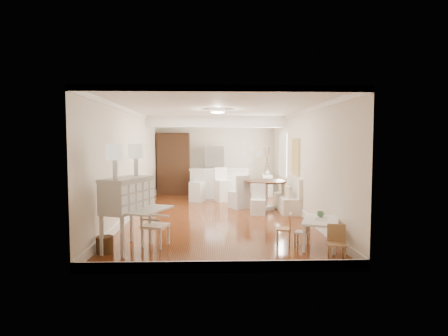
{
  "coord_description": "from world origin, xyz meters",
  "views": [
    {
      "loc": [
        -0.15,
        -10.0,
        1.97
      ],
      "look_at": [
        0.19,
        0.3,
        1.25
      ],
      "focal_mm": 30.0,
      "sensor_mm": 36.0,
      "label": 1
    }
  ],
  "objects": [
    {
      "name": "slip_chair_near",
      "position": [
        1.1,
        0.01,
        0.41
      ],
      "size": [
        0.44,
        0.46,
        0.82
      ],
      "primitive_type": "cube",
      "rotation": [
        0.0,
        0.0,
        -0.14
      ],
      "color": "white",
      "rests_on": "ground"
    },
    {
      "name": "room",
      "position": [
        0.04,
        0.32,
        1.98
      ],
      "size": [
        9.0,
        9.04,
        2.82
      ],
      "color": "brown",
      "rests_on": "ground"
    },
    {
      "name": "sideboard",
      "position": [
        1.86,
        3.58,
        0.39
      ],
      "size": [
        0.4,
        0.83,
        0.77
      ],
      "primitive_type": "cube",
      "rotation": [
        0.0,
        0.0,
        -0.05
      ],
      "color": "silver",
      "rests_on": "ground"
    },
    {
      "name": "slip_chair_far",
      "position": [
        0.65,
        1.02,
        0.49
      ],
      "size": [
        0.66,
        0.66,
        0.99
      ],
      "primitive_type": "cube",
      "rotation": [
        0.0,
        0.0,
        -2.59
      ],
      "color": "silver",
      "rests_on": "ground"
    },
    {
      "name": "kids_table",
      "position": [
        1.9,
        -3.14,
        0.26
      ],
      "size": [
        0.94,
        1.19,
        0.52
      ],
      "primitive_type": "cube",
      "rotation": [
        0.0,
        0.0,
        -0.35
      ],
      "color": "silver",
      "rests_on": "ground"
    },
    {
      "name": "branch_vase",
      "position": [
        1.88,
        3.57,
        0.86
      ],
      "size": [
        0.22,
        0.22,
        0.18
      ],
      "primitive_type": "imported",
      "rotation": [
        0.0,
        0.0,
        -0.31
      ],
      "color": "silver",
      "rests_on": "sideboard"
    },
    {
      "name": "dining_table",
      "position": [
        1.41,
        0.8,
        0.42
      ],
      "size": [
        1.47,
        1.47,
        0.85
      ],
      "primitive_type": "cylinder",
      "rotation": [
        0.0,
        0.0,
        0.21
      ],
      "color": "#442316",
      "rests_on": "ground"
    },
    {
      "name": "bar_stool_right",
      "position": [
        0.22,
        2.3,
        0.56
      ],
      "size": [
        0.59,
        0.59,
        1.12
      ],
      "primitive_type": "cube",
      "rotation": [
        0.0,
        0.0,
        0.42
      ],
      "color": "white",
      "rests_on": "ground"
    },
    {
      "name": "breakfast_counter",
      "position": [
        0.1,
        3.1,
        0.52
      ],
      "size": [
        2.05,
        0.65,
        1.03
      ],
      "primitive_type": "cube",
      "color": "white",
      "rests_on": "ground"
    },
    {
      "name": "kids_chair_a",
      "position": [
        1.24,
        -2.93,
        0.3
      ],
      "size": [
        0.35,
        0.35,
        0.6
      ],
      "primitive_type": "cube",
      "rotation": [
        0.0,
        0.0,
        -1.79
      ],
      "color": "tan",
      "rests_on": "ground"
    },
    {
      "name": "pencil_cup",
      "position": [
        1.95,
        -2.91,
        0.57
      ],
      "size": [
        0.15,
        0.15,
        0.11
      ],
      "primitive_type": "imported",
      "rotation": [
        0.0,
        0.0,
        0.1
      ],
      "color": "#528D5C",
      "rests_on": "kids_table"
    },
    {
      "name": "kids_chair_c",
      "position": [
        1.91,
        -4.02,
        0.3
      ],
      "size": [
        0.35,
        0.35,
        0.61
      ],
      "primitive_type": "cube",
      "rotation": [
        0.0,
        0.0,
        -0.2
      ],
      "color": "#946A43",
      "rests_on": "ground"
    },
    {
      "name": "pantry_cabinet",
      "position": [
        -1.6,
        4.18,
        1.15
      ],
      "size": [
        1.2,
        0.6,
        2.3
      ],
      "primitive_type": "cube",
      "color": "#381E11",
      "rests_on": "ground"
    },
    {
      "name": "fridge",
      "position": [
        0.3,
        4.15,
        0.9
      ],
      "size": [
        0.75,
        0.65,
        1.8
      ],
      "primitive_type": "imported",
      "color": "silver",
      "rests_on": "ground"
    },
    {
      "name": "kids_chair_b",
      "position": [
        1.56,
        -3.03,
        0.26
      ],
      "size": [
        0.34,
        0.34,
        0.51
      ],
      "primitive_type": "cube",
      "rotation": [
        0.0,
        0.0,
        -2.07
      ],
      "color": "tan",
      "rests_on": "ground"
    },
    {
      "name": "banquette",
      "position": [
        1.99,
        0.5,
        0.49
      ],
      "size": [
        0.52,
        1.6,
        0.98
      ],
      "primitive_type": "cube",
      "color": "silver",
      "rests_on": "ground"
    },
    {
      "name": "bar_stool_left",
      "position": [
        -0.64,
        2.27,
        0.53
      ],
      "size": [
        0.55,
        0.55,
        1.05
      ],
      "primitive_type": "cube",
      "rotation": [
        0.0,
        0.0,
        -0.39
      ],
      "color": "silver",
      "rests_on": "ground"
    },
    {
      "name": "secretary_bureau",
      "position": [
        -1.7,
        -3.21,
        0.67
      ],
      "size": [
        1.35,
        1.36,
        1.33
      ],
      "primitive_type": "cube",
      "rotation": [
        0.0,
        0.0,
        -0.36
      ],
      "color": "beige",
      "rests_on": "ground"
    },
    {
      "name": "gustavian_armchair",
      "position": [
        -1.21,
        -3.02,
        0.41
      ],
      "size": [
        0.59,
        0.59,
        0.81
      ],
      "primitive_type": "cube",
      "rotation": [
        0.0,
        0.0,
        1.26
      ],
      "color": "silver",
      "rests_on": "ground"
    },
    {
      "name": "wicker_basket",
      "position": [
        -2.05,
        -3.43,
        0.15
      ],
      "size": [
        0.37,
        0.37,
        0.3
      ],
      "primitive_type": "cylinder",
      "rotation": [
        0.0,
        0.0,
        0.26
      ],
      "color": "#4E3218",
      "rests_on": "ground"
    }
  ]
}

